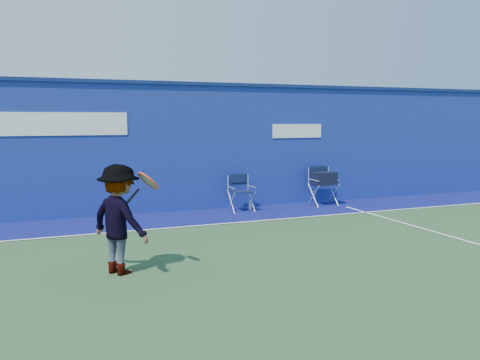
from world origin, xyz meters
name	(u,v)px	position (x,y,z in m)	size (l,w,h in m)	color
ground	(238,271)	(0.00, 0.00, 0.00)	(80.00, 80.00, 0.00)	#2E4E29
stadium_wall	(158,147)	(0.00, 5.20, 1.55)	(24.00, 0.50, 3.08)	navy
out_of_bounds_strip	(170,219)	(0.00, 4.10, 0.00)	(24.00, 1.80, 0.01)	navy
court_lines	(224,259)	(0.00, 0.60, 0.01)	(24.00, 12.00, 0.01)	white
directors_chair_left	(241,199)	(1.83, 4.48, 0.29)	(0.52, 0.49, 0.88)	silver
directors_chair_right	(323,189)	(4.12, 4.50, 0.41)	(0.59, 0.53, 0.99)	silver
water_bottle	(250,205)	(2.08, 4.50, 0.13)	(0.07, 0.07, 0.26)	silver
tennis_player	(120,219)	(-1.60, 0.52, 0.79)	(1.11, 1.17, 1.57)	#EA4738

